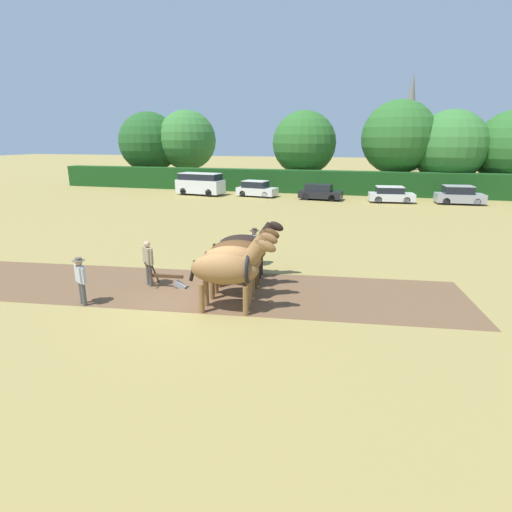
{
  "coord_description": "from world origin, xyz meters",
  "views": [
    {
      "loc": [
        5.06,
        -11.9,
        5.37
      ],
      "look_at": [
        1.2,
        2.18,
        1.1
      ],
      "focal_mm": 28.0,
      "sensor_mm": 36.0,
      "label": 1
    }
  ],
  "objects": [
    {
      "name": "parked_car_center",
      "position": [
        7.23,
        25.4,
        0.68
      ],
      "size": [
        4.0,
        2.14,
        1.42
      ],
      "rotation": [
        0.0,
        0.0,
        0.1
      ],
      "color": "silver",
      "rests_on": "ground"
    },
    {
      "name": "farmer_beside_team",
      "position": [
        0.53,
        4.39,
        0.98
      ],
      "size": [
        0.44,
        0.55,
        1.68
      ],
      "rotation": [
        0.0,
        0.0,
        0.63
      ],
      "color": "#38332D",
      "rests_on": "ground"
    },
    {
      "name": "draft_horse_lead_right",
      "position": [
        0.89,
        0.62,
        1.39
      ],
      "size": [
        2.76,
        1.26,
        2.46
      ],
      "rotation": [
        0.0,
        0.0,
        0.12
      ],
      "color": "brown",
      "rests_on": "ground"
    },
    {
      "name": "tree_center_left",
      "position": [
        -1.85,
        33.46,
        4.98
      ],
      "size": [
        6.95,
        6.95,
        8.46
      ],
      "color": "#4C3823",
      "rests_on": "ground"
    },
    {
      "name": "plow",
      "position": [
        -1.79,
        0.87,
        0.31
      ],
      "size": [
        1.54,
        0.52,
        1.13
      ],
      "rotation": [
        0.0,
        0.0,
        0.12
      ],
      "color": "#4C331E",
      "rests_on": "ground"
    },
    {
      "name": "farmer_at_plow",
      "position": [
        -2.65,
        0.88,
        1.03
      ],
      "size": [
        0.57,
        0.47,
        1.75
      ],
      "rotation": [
        0.0,
        0.0,
        0.93
      ],
      "color": "#4C4C4C",
      "rests_on": "ground"
    },
    {
      "name": "tree_left",
      "position": [
        -16.65,
        35.15,
        5.29
      ],
      "size": [
        7.15,
        7.15,
        8.88
      ],
      "color": "#4C3823",
      "rests_on": "ground"
    },
    {
      "name": "church_spire",
      "position": [
        11.55,
        66.53,
        8.57
      ],
      "size": [
        2.52,
        2.52,
        16.38
      ],
      "color": "gray",
      "rests_on": "ground"
    },
    {
      "name": "draft_horse_trail_left",
      "position": [
        0.74,
        1.78,
        1.35
      ],
      "size": [
        2.73,
        1.16,
        2.35
      ],
      "rotation": [
        0.0,
        0.0,
        0.12
      ],
      "color": "#513319",
      "rests_on": "ground"
    },
    {
      "name": "plowed_furrow_strip",
      "position": [
        -2.81,
        0.74,
        0.0
      ],
      "size": [
        23.99,
        7.19,
        0.01
      ],
      "primitive_type": "cube",
      "rotation": [
        0.0,
        0.0,
        0.12
      ],
      "color": "brown",
      "rests_on": "ground"
    },
    {
      "name": "tree_center",
      "position": [
        7.89,
        33.01,
        5.57
      ],
      "size": [
        7.44,
        7.44,
        9.3
      ],
      "color": "#4C3823",
      "rests_on": "ground"
    },
    {
      "name": "parked_van",
      "position": [
        -11.0,
        25.61,
        1.12
      ],
      "size": [
        4.94,
        2.6,
        2.17
      ],
      "rotation": [
        0.0,
        0.0,
        -0.14
      ],
      "color": "silver",
      "rests_on": "ground"
    },
    {
      "name": "ground_plane",
      "position": [
        0.0,
        0.0,
        0.0
      ],
      "size": [
        240.0,
        240.0,
        0.0
      ],
      "primitive_type": "plane",
      "color": "#998447"
    },
    {
      "name": "draft_horse_trail_right",
      "position": [
        0.61,
        2.94,
        1.29
      ],
      "size": [
        2.77,
        1.19,
        2.38
      ],
      "rotation": [
        0.0,
        0.0,
        0.12
      ],
      "color": "black",
      "rests_on": "ground"
    },
    {
      "name": "draft_horse_lead_left",
      "position": [
        1.03,
        -0.54,
        1.43
      ],
      "size": [
        2.88,
        1.31,
        2.49
      ],
      "rotation": [
        0.0,
        0.0,
        0.12
      ],
      "color": "brown",
      "rests_on": "ground"
    },
    {
      "name": "parked_car_left",
      "position": [
        -5.25,
        25.95,
        0.73
      ],
      "size": [
        4.06,
        2.37,
        1.53
      ],
      "rotation": [
        0.0,
        0.0,
        -0.16
      ],
      "color": "silver",
      "rests_on": "ground"
    },
    {
      "name": "farmer_onlooker_left",
      "position": [
        -3.87,
        -1.38,
        0.96
      ],
      "size": [
        0.56,
        0.42,
        1.66
      ],
      "rotation": [
        0.0,
        0.0,
        1.01
      ],
      "color": "#4C4C4C",
      "rests_on": "ground"
    },
    {
      "name": "tree_center_right",
      "position": [
        12.85,
        33.02,
        4.68
      ],
      "size": [
        7.16,
        7.16,
        8.26
      ],
      "color": "brown",
      "rests_on": "ground"
    },
    {
      "name": "parked_car_center_left",
      "position": [
        0.99,
        25.46,
        0.69
      ],
      "size": [
        4.05,
        2.18,
        1.42
      ],
      "rotation": [
        0.0,
        0.0,
        -0.11
      ],
      "color": "black",
      "rests_on": "ground"
    },
    {
      "name": "parked_car_center_right",
      "position": [
        12.86,
        25.98,
        0.75
      ],
      "size": [
        3.98,
        2.05,
        1.58
      ],
      "rotation": [
        0.0,
        0.0,
        0.05
      ],
      "color": "#9E9EA8",
      "rests_on": "ground"
    },
    {
      "name": "tree_far_left",
      "position": [
        -21.4,
        34.34,
        5.02
      ],
      "size": [
        7.37,
        7.37,
        8.7
      ],
      "color": "#423323",
      "rests_on": "ground"
    },
    {
      "name": "hedgerow",
      "position": [
        0.0,
        29.95,
        1.17
      ],
      "size": [
        59.12,
        1.68,
        2.33
      ],
      "primitive_type": "cube",
      "color": "#194719",
      "rests_on": "ground"
    }
  ]
}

